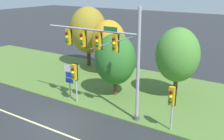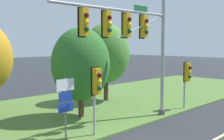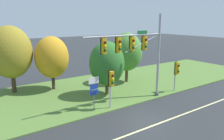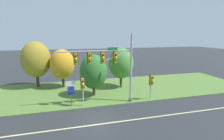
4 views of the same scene
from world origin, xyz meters
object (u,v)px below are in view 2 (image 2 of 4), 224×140
Objects in this scene: route_sign_post at (66,99)px; tree_mid_verge at (106,53)px; tree_behind_signpost at (81,64)px; pedestrian_signal_further_along at (96,86)px; pedestrian_signal_near_kerb at (187,75)px; traffic_signal_mast at (135,35)px.

tree_mid_verge is at bearing 34.13° from route_sign_post.
tree_behind_signpost is at bearing -150.86° from tree_mid_verge.
pedestrian_signal_near_kerb is at bearing -0.47° from pedestrian_signal_further_along.
pedestrian_signal_further_along is 1.17× the size of route_sign_post.
traffic_signal_mast is 3.72m from tree_behind_signpost.
tree_behind_signpost reaches higher than pedestrian_signal_further_along.
pedestrian_signal_near_kerb is 8.04m from pedestrian_signal_further_along.
pedestrian_signal_further_along is 1.54m from route_sign_post.
tree_behind_signpost is (-6.36, 3.30, 0.86)m from pedestrian_signal_near_kerb.
traffic_signal_mast reaches higher than pedestrian_signal_further_along.
route_sign_post is 0.48× the size of tree_mid_verge.
traffic_signal_mast is 2.91× the size of route_sign_post.
pedestrian_signal_further_along is (-8.04, 0.07, 0.12)m from pedestrian_signal_near_kerb.
traffic_signal_mast is at bearing -120.11° from tree_mid_verge.
tree_mid_verge is at bearing 29.14° from tree_behind_signpost.
route_sign_post is 0.53× the size of tree_behind_signpost.
traffic_signal_mast is 1.54× the size of tree_behind_signpost.
pedestrian_signal_further_along is at bearing -177.35° from traffic_signal_mast.
tree_behind_signpost is at bearing 111.09° from traffic_signal_mast.
pedestrian_signal_near_kerb is 0.53× the size of tree_mid_verge.
pedestrian_signal_near_kerb is at bearing -4.90° from route_sign_post.
pedestrian_signal_near_kerb is 0.59× the size of tree_behind_signpost.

